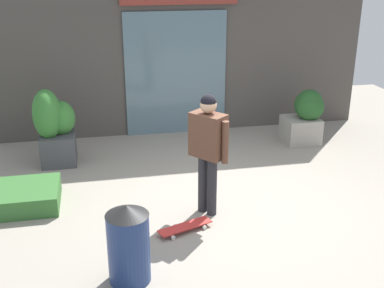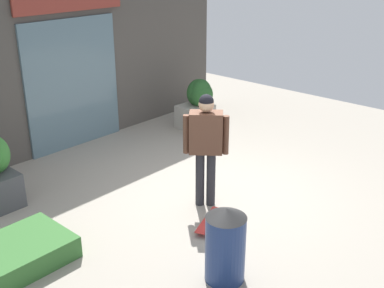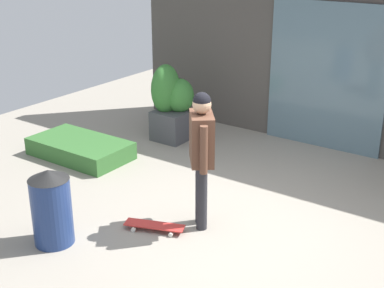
% 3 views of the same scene
% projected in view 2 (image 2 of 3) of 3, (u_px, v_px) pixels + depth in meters
% --- Properties ---
extents(ground_plane, '(12.00, 12.00, 0.00)m').
position_uv_depth(ground_plane, '(206.00, 194.00, 7.50)').
color(ground_plane, gray).
extents(building_facade, '(7.46, 0.31, 3.51)m').
position_uv_depth(building_facade, '(70.00, 53.00, 8.91)').
color(building_facade, '#4C4742').
rests_on(building_facade, ground_plane).
extents(skateboarder, '(0.50, 0.53, 1.69)m').
position_uv_depth(skateboarder, '(206.00, 139.00, 6.81)').
color(skateboarder, '#28282D').
rests_on(skateboarder, ground_plane).
extents(skateboard, '(0.75, 0.43, 0.08)m').
position_uv_depth(skateboard, '(210.00, 221.00, 6.64)').
color(skateboard, red).
rests_on(skateboard, ground_plane).
extents(planter_box_right, '(0.73, 0.61, 1.03)m').
position_uv_depth(planter_box_right, '(198.00, 101.00, 10.12)').
color(planter_box_right, gray).
rests_on(planter_box_right, ground_plane).
extents(trash_bin, '(0.47, 0.47, 0.92)m').
position_uv_depth(trash_bin, '(225.00, 244.00, 5.41)').
color(trash_bin, navy).
rests_on(trash_bin, ground_plane).
extents(hedge_ledge, '(1.62, 0.90, 0.28)m').
position_uv_depth(hedge_ledge, '(2.00, 261.00, 5.65)').
color(hedge_ledge, '#33662D').
rests_on(hedge_ledge, ground_plane).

